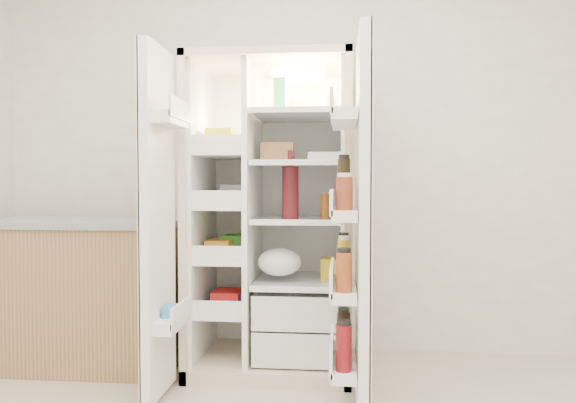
# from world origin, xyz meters

# --- Properties ---
(wall_back) EXTENTS (4.00, 0.02, 2.70)m
(wall_back) POSITION_xyz_m (0.00, 2.00, 1.35)
(wall_back) COLOR white
(wall_back) RESTS_ON floor
(refrigerator) EXTENTS (0.92, 0.70, 1.80)m
(refrigerator) POSITION_xyz_m (-0.14, 1.65, 0.74)
(refrigerator) COLOR beige
(refrigerator) RESTS_ON floor
(freezer_door) EXTENTS (0.15, 0.40, 1.72)m
(freezer_door) POSITION_xyz_m (-0.65, 1.05, 0.89)
(freezer_door) COLOR white
(freezer_door) RESTS_ON floor
(fridge_door) EXTENTS (0.17, 0.58, 1.72)m
(fridge_door) POSITION_xyz_m (0.33, 0.96, 0.87)
(fridge_door) COLOR white
(fridge_door) RESTS_ON floor
(kitchen_counter) EXTENTS (1.21, 0.64, 0.87)m
(kitchen_counter) POSITION_xyz_m (-1.29, 1.56, 0.44)
(kitchen_counter) COLOR #A47852
(kitchen_counter) RESTS_ON floor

